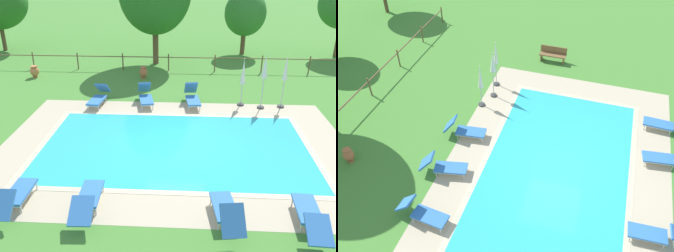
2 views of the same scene
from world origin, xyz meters
The scene contains 18 objects.
ground_plane centered at (0.00, 0.00, 0.00)m, with size 160.00×160.00×0.00m, color #478433.
pool_deck_paving centered at (0.00, 0.00, 0.00)m, with size 13.07×8.99×0.01m, color #BCAD8E.
swimming_pool_water centered at (0.00, 0.00, 0.01)m, with size 9.76×5.68×0.01m, color #2DB7C6.
pool_coping_rim centered at (0.00, 0.00, 0.01)m, with size 10.24×6.16×0.01m.
sun_lounger_north_near_steps centered at (0.66, 4.27, 0.39)m, with size 0.82×1.91×0.99m.
sun_lounger_north_mid centered at (-2.25, -3.85, 0.36)m, with size 0.69×2.08×0.74m.
sun_lounger_north_far centered at (-3.81, 4.07, 0.38)m, with size 0.79×1.99×0.91m.
sun_lounger_north_end centered at (3.69, -4.20, 0.35)m, with size 0.71×2.10×0.71m.
sun_lounger_south_near_corner centered at (1.53, -4.20, 0.39)m, with size 0.83×1.97×0.94m.
sun_lounger_south_far centered at (-1.58, 4.27, 0.39)m, with size 0.98×1.98×0.95m.
sun_lounger_south_end centered at (-4.32, -3.86, 0.38)m, with size 0.61×1.97×0.88m.
patio_umbrella_closed_row_west centered at (2.97, 4.34, 1.46)m, with size 0.32×0.32×2.29m.
patio_umbrella_closed_row_mid_west centered at (3.86, 4.03, 1.78)m, with size 0.32×0.32×2.54m.
patio_umbrella_closed_row_centre centered at (4.83, 4.20, 1.67)m, with size 0.32×0.32×2.53m.
terracotta_urn_near_fence centered at (-8.58, 8.12, 0.37)m, with size 0.52×0.52×0.69m.
terracotta_urn_by_tree centered at (-2.17, 8.27, 0.38)m, with size 0.44×0.44×0.70m.
perimeter_fence centered at (-0.80, 9.95, 0.68)m, with size 22.93×0.08×1.05m.
tree_centre centered at (4.33, 14.64, 2.88)m, with size 2.90×2.90×4.48m.
Camera 1 is at (0.45, -11.87, 6.39)m, focal length 38.52 mm.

